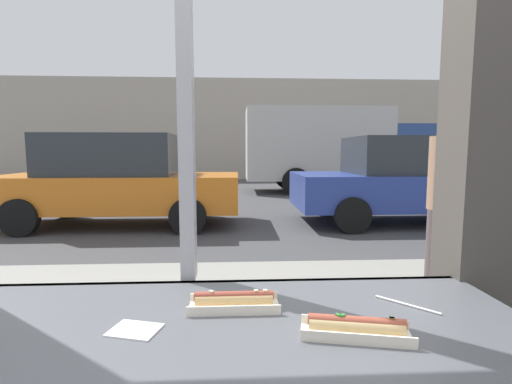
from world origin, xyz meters
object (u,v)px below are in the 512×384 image
(hotdog_tray_near, at_px, (234,301))
(parked_car_orange, at_px, (118,180))
(hotdog_tray_far, at_px, (356,327))
(parked_car_blue, at_px, (407,180))
(pedestrian, at_px, (449,197))
(box_truck, at_px, (336,147))

(hotdog_tray_near, bearing_deg, parked_car_orange, 110.12)
(hotdog_tray_far, height_order, parked_car_blue, parked_car_blue)
(pedestrian, bearing_deg, parked_car_blue, 68.52)
(parked_car_blue, bearing_deg, box_truck, 88.64)
(hotdog_tray_near, xyz_separation_m, parked_car_orange, (-2.27, 6.20, -0.12))
(parked_car_orange, height_order, parked_car_blue, parked_car_orange)
(box_truck, bearing_deg, pedestrian, -100.42)
(pedestrian, bearing_deg, hotdog_tray_far, -125.27)
(pedestrian, bearing_deg, box_truck, 79.58)
(hotdog_tray_far, xyz_separation_m, pedestrian, (1.35, 1.90, 0.08))
(hotdog_tray_near, bearing_deg, parked_car_blue, 61.23)
(hotdog_tray_far, bearing_deg, box_truck, 75.15)
(parked_car_blue, relative_size, pedestrian, 2.71)
(parked_car_orange, distance_m, parked_car_blue, 5.68)
(parked_car_blue, height_order, pedestrian, pedestrian)
(parked_car_orange, xyz_separation_m, parked_car_blue, (5.68, 0.00, -0.01))
(hotdog_tray_near, distance_m, parked_car_orange, 6.61)
(box_truck, xyz_separation_m, pedestrian, (-1.90, -10.35, -0.51))
(hotdog_tray_far, height_order, box_truck, box_truck)
(hotdog_tray_far, bearing_deg, pedestrian, 54.73)
(hotdog_tray_near, distance_m, parked_car_blue, 7.08)
(hotdog_tray_near, relative_size, pedestrian, 0.16)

